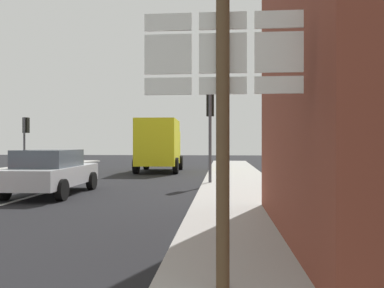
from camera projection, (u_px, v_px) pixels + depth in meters
The scene contains 8 objects.
ground_plane at pixel (63, 188), 14.13m from camera, with size 80.00×80.00×0.00m, color black.
sidewalk_right at pixel (243, 195), 11.61m from camera, with size 2.84×44.00×0.14m, color #9E9B96.
lane_centre_stripe at pixel (0, 205), 10.15m from camera, with size 0.16×12.00×0.01m, color silver.
sedan_far at pixel (51, 171), 12.30m from camera, with size 2.04×4.24×1.47m.
delivery_truck at pixel (159, 144), 22.26m from camera, with size 2.63×5.07×3.05m.
route_sign_post at pixel (223, 112), 3.92m from camera, with size 1.66×0.14×3.20m.
traffic_light_far_left at pixel (26, 132), 22.00m from camera, with size 0.30×0.49×3.20m.
traffic_light_near_right at pixel (210, 117), 14.98m from camera, with size 0.30×0.49×3.66m.
Camera 1 is at (5.98, -3.70, 1.67)m, focal length 35.23 mm.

